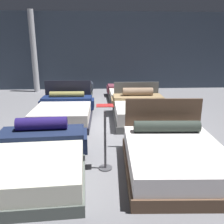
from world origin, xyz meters
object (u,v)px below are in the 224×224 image
object	(u,v)px
bed_1	(174,157)
bed_5	(129,93)
bed_0	(37,161)
support_pillar	(34,52)
bed_2	(64,112)
price_sign	(105,145)
bed_4	(73,93)
bed_3	(140,110)

from	to	relation	value
bed_1	bed_5	size ratio (longest dim) A/B	1.02
bed_0	support_pillar	bearing A→B (deg)	100.53
bed_1	support_pillar	bearing A→B (deg)	121.95
bed_2	bed_0	bearing A→B (deg)	-89.99
bed_1	price_sign	world-z (taller)	price_sign
bed_0	price_sign	size ratio (longest dim) A/B	1.90
bed_0	support_pillar	xyz separation A→B (m)	(-1.78, 7.30, 1.49)
price_sign	bed_0	bearing A→B (deg)	-172.59
bed_1	bed_5	distance (m)	5.62
bed_5	support_pillar	xyz separation A→B (m)	(-4.03, 1.66, 1.55)
bed_4	support_pillar	distance (m)	2.88
support_pillar	bed_1	bearing A→B (deg)	-60.63
bed_0	price_sign	bearing A→B (deg)	4.20
bed_0	support_pillar	size ratio (longest dim) A/B	0.63
bed_4	bed_5	size ratio (longest dim) A/B	0.94
bed_3	bed_4	distance (m)	3.52
bed_0	bed_4	distance (m)	5.63
bed_3	price_sign	world-z (taller)	price_sign
bed_3	support_pillar	xyz separation A→B (m)	(-4.01, 4.41, 1.47)
price_sign	support_pillar	bearing A→B (deg)	112.28
bed_4	support_pillar	size ratio (longest dim) A/B	0.57
bed_3	support_pillar	world-z (taller)	support_pillar
bed_0	support_pillar	world-z (taller)	support_pillar
bed_3	support_pillar	distance (m)	6.14
bed_0	bed_3	world-z (taller)	bed_3
bed_1	bed_4	bearing A→B (deg)	114.79
bed_4	bed_5	distance (m)	2.23
bed_2	bed_4	world-z (taller)	bed_2
bed_2	bed_4	size ratio (longest dim) A/B	1.06
bed_0	bed_3	distance (m)	3.64
bed_0	bed_3	xyz separation A→B (m)	(2.23, 2.88, 0.02)
bed_1	bed_3	bearing A→B (deg)	94.34
bed_4	price_sign	bearing A→B (deg)	-76.26
bed_5	price_sign	size ratio (longest dim) A/B	1.82
bed_3	price_sign	size ratio (longest dim) A/B	1.85
bed_0	bed_1	distance (m)	2.31
bed_1	price_sign	xyz separation A→B (m)	(-1.17, 0.13, 0.19)
bed_0	bed_1	world-z (taller)	bed_1
bed_1	bed_2	distance (m)	3.64
support_pillar	bed_3	bearing A→B (deg)	-47.73
bed_1	bed_2	bearing A→B (deg)	130.84
bed_4	bed_3	bearing A→B (deg)	-49.04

